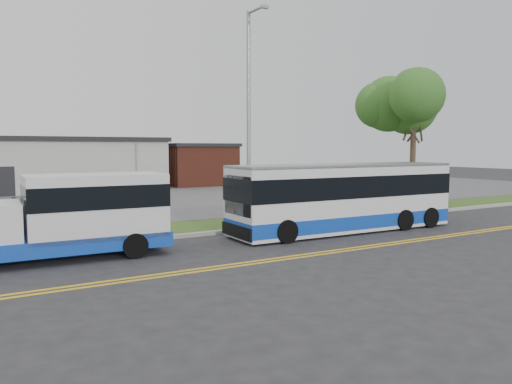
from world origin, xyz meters
TOP-DOWN VIEW (x-y plane):
  - ground at (0.00, 0.00)m, footprint 140.00×140.00m
  - lane_line_north at (0.00, -3.85)m, footprint 70.00×0.12m
  - lane_line_south at (0.00, -4.15)m, footprint 70.00×0.12m
  - curb at (0.00, 1.10)m, footprint 80.00×0.30m
  - verge at (0.00, 2.90)m, footprint 80.00×3.30m
  - parking_lot at (0.00, 17.00)m, footprint 80.00×25.00m
  - brick_wing at (10.50, 26.00)m, footprint 6.30×7.30m
  - tree_east at (14.00, 3.00)m, footprint 5.20×5.20m
  - streetlight_near at (3.00, 2.73)m, footprint 0.35×1.53m
  - shuttle_bus at (-5.32, -0.43)m, footprint 7.04×2.55m
  - transit_bus at (5.47, -0.94)m, footprint 10.28×2.68m
  - pedestrian at (-6.75, 3.25)m, footprint 0.68×0.55m
  - grocery_bag_left at (-7.05, 3.00)m, footprint 0.32×0.32m
  - grocery_bag_right at (-6.45, 3.50)m, footprint 0.32×0.32m

SIDE VIEW (x-z plane):
  - ground at x=0.00m, z-range 0.00..0.00m
  - lane_line_north at x=0.00m, z-range 0.00..0.01m
  - lane_line_south at x=0.00m, z-range 0.00..0.01m
  - verge at x=0.00m, z-range 0.00..0.10m
  - parking_lot at x=0.00m, z-range 0.00..0.10m
  - curb at x=0.00m, z-range 0.00..0.15m
  - grocery_bag_left at x=-7.05m, z-range 0.10..0.42m
  - grocery_bag_right at x=-6.45m, z-range 0.10..0.42m
  - pedestrian at x=-6.75m, z-range 0.10..1.71m
  - shuttle_bus at x=-5.32m, z-range 0.09..2.76m
  - transit_bus at x=5.47m, z-range 0.02..2.85m
  - brick_wing at x=10.50m, z-range 0.01..3.91m
  - streetlight_near at x=3.00m, z-range 0.48..9.98m
  - tree_east at x=14.00m, z-range 2.04..10.37m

